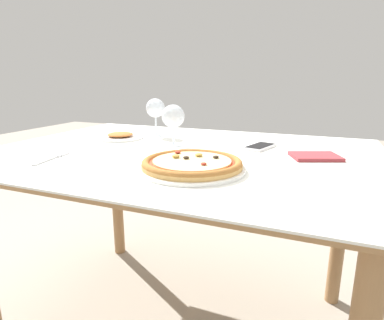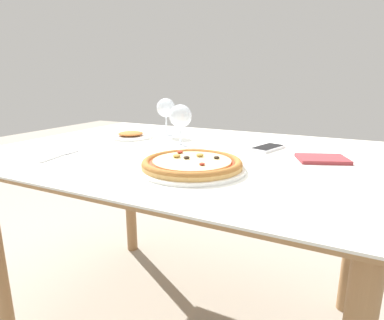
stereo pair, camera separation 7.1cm
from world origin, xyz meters
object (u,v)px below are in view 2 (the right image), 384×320
Objects in this scene: fork at (60,156)px; cell_phone at (268,148)px; pizza_plate at (192,164)px; dining_table at (187,172)px; wine_glass_far_left at (181,117)px; side_plate at (131,135)px; wine_glass_far_right at (166,109)px.

cell_phone reaches higher than fork.
dining_table is at bearing 120.69° from pizza_plate.
pizza_plate is 0.36m from wine_glass_far_left.
dining_table is 0.37m from side_plate.
wine_glass_far_left is 0.35m from cell_phone.
cell_phone is at bearing -10.50° from wine_glass_far_right.
cell_phone is at bearing 3.48° from side_plate.
cell_phone reaches higher than dining_table.
wine_glass_far_left is at bearing 123.86° from pizza_plate.
side_plate is at bearing 170.00° from wine_glass_far_left.
pizza_plate is 1.63× the size of side_plate.
fork is (-0.47, -0.05, -0.01)m from pizza_plate.
cell_phone is at bearing 14.94° from wine_glass_far_left.
side_plate is at bearing 160.96° from dining_table.
wine_glass_far_left reaches higher than dining_table.
fork is at bearing -174.10° from pizza_plate.
side_plate is at bearing -129.98° from wine_glass_far_right.
fork is 1.07× the size of cell_phone.
dining_table is 8.68× the size of wine_glass_far_left.
pizza_plate is at bearing -108.57° from cell_phone.
fork is at bearing -90.16° from side_plate.
pizza_plate is at bearing -59.31° from dining_table.
wine_glass_far_right reaches higher than wine_glass_far_left.
side_plate is (-0.34, 0.12, 0.09)m from dining_table.
side_plate is (0.00, 0.39, 0.01)m from fork.
wine_glass_far_right is (-0.37, 0.47, 0.10)m from pizza_plate.
wine_glass_far_right is 0.20m from side_plate.
pizza_plate is 1.94× the size of cell_phone.
wine_glass_far_left is 0.25m from wine_glass_far_right.
side_plate is at bearing 89.84° from fork.
dining_table is 0.28m from pizza_plate.
pizza_plate is 0.60m from wine_glass_far_right.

